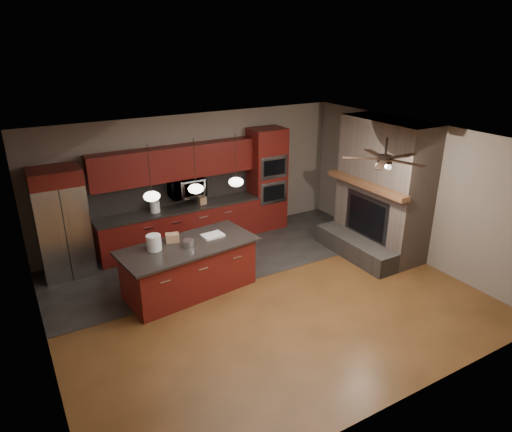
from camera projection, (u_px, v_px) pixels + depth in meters
ground at (264, 296)px, 8.11m from camera, size 7.00×7.00×0.00m
ceiling at (265, 141)px, 7.07m from camera, size 7.00×6.00×0.02m
back_wall at (194, 178)px, 10.00m from camera, size 7.00×0.02×2.80m
right_wall at (412, 190)px, 9.22m from camera, size 0.02×6.00×2.80m
left_wall at (35, 276)px, 5.96m from camera, size 0.02×6.00×2.80m
slate_tile_patch at (219, 256)px, 9.55m from camera, size 7.00×2.40×0.01m
fireplace_column at (381, 193)px, 9.36m from camera, size 1.30×2.10×2.80m
back_cabinetry at (179, 207)px, 9.76m from camera, size 3.59×0.64×2.20m
oven_tower at (267, 179)px, 10.62m from camera, size 0.80×0.63×2.38m
microwave at (187, 187)px, 9.70m from camera, size 0.73×0.41×0.50m
refrigerator at (62, 223)px, 8.50m from camera, size 0.91×0.75×2.11m
kitchen_island at (189, 268)px, 8.11m from camera, size 2.51×1.37×0.92m
white_bucket at (154, 243)px, 7.71m from camera, size 0.28×0.28×0.27m
paint_can at (189, 244)px, 7.84m from camera, size 0.21×0.21×0.13m
paint_tray at (213, 235)px, 8.27m from camera, size 0.40×0.30×0.04m
cardboard_box at (172, 238)px, 8.04m from camera, size 0.27×0.22×0.15m
counter_bucket at (155, 207)px, 9.43m from camera, size 0.23×0.23×0.23m
counter_box at (202, 200)px, 9.88m from camera, size 0.17×0.13×0.17m
pendant_left at (152, 196)px, 7.17m from camera, size 0.26×0.26×0.92m
pendant_center at (196, 189)px, 7.52m from camera, size 0.26×0.26×0.92m
pendant_right at (236, 182)px, 7.87m from camera, size 0.26×0.26×0.92m
ceiling_fan at (385, 159)px, 7.39m from camera, size 1.27×1.33×0.41m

